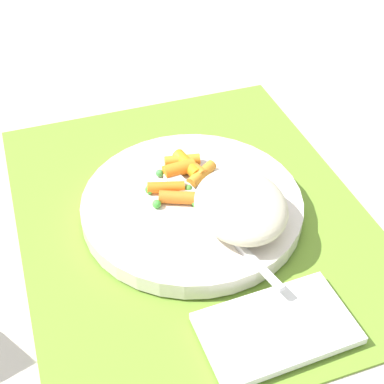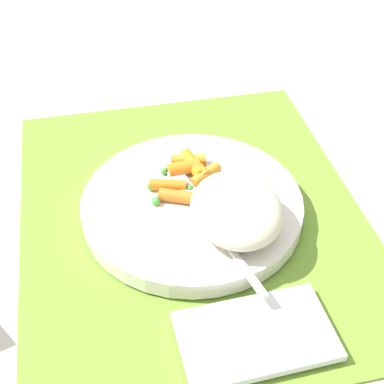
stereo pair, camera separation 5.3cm
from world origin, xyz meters
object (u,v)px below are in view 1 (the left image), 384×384
fork (208,213)px  napkin (277,328)px  rice_mound (241,205)px  carrot_portion (183,173)px  plate (192,206)px

fork → napkin: fork is taller
fork → napkin: bearing=-174.5°
rice_mound → napkin: 0.13m
carrot_portion → fork: size_ratio=0.44×
plate → fork: 0.03m
fork → napkin: 0.14m
plate → fork: fork is taller
fork → carrot_portion: bearing=4.2°
plate → napkin: 0.17m
carrot_portion → fork: 0.07m
carrot_portion → napkin: (-0.20, -0.02, -0.02)m
plate → napkin: (-0.17, -0.02, -0.01)m
rice_mound → carrot_portion: rice_mound is taller
napkin → plate: bearing=7.0°
rice_mound → plate: bearing=36.7°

